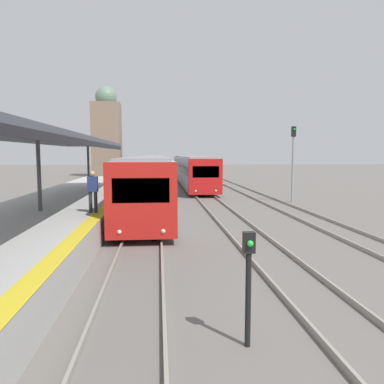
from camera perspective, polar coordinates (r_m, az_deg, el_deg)
name	(u,v)px	position (r m, az deg, el deg)	size (l,w,h in m)	color
platform_canopy	(39,138)	(16.47, -22.33, 7.63)	(4.00, 27.14, 3.10)	#4C515B
person_on_platform	(93,189)	(15.33, -14.88, 0.42)	(0.40, 0.22, 1.66)	#2D2D33
train_near	(153,168)	(42.94, -5.97, 3.64)	(2.63, 59.12, 3.17)	red
train_far	(191,169)	(41.68, -0.23, 3.56)	(2.60, 27.01, 3.11)	red
signal_post_near	(249,277)	(6.63, 8.61, -12.67)	(0.20, 0.21, 2.03)	black
signal_mast_far	(293,155)	(26.84, 15.14, 5.46)	(0.28, 0.29, 5.24)	gray
distant_domed_building	(107,134)	(57.90, -12.86, 8.63)	(4.10, 4.10, 13.32)	#89705B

